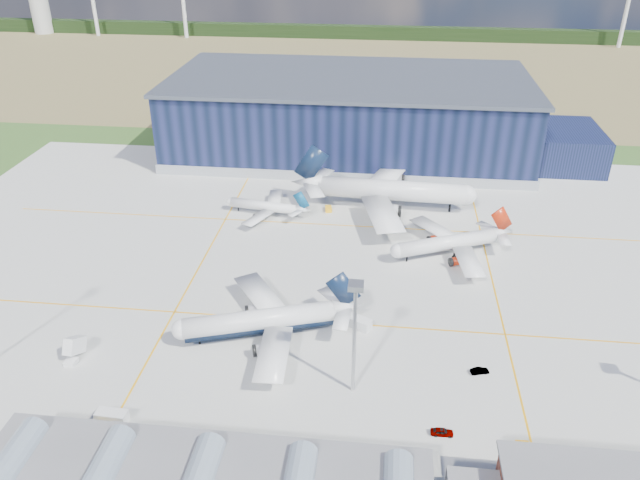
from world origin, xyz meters
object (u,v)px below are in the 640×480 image
Objects in this scene: car_b at (480,371)px; gse_van_a at (112,417)px; hangar at (357,118)px; light_mast_center at (355,321)px; airliner_regional at (264,201)px; gse_van_b at (359,323)px; gse_tug_c at (328,209)px; gse_cart_b at (394,208)px; airstair at (76,349)px; airliner_red at (448,236)px; car_a at (442,432)px; airliner_widebody at (392,180)px; airliner_navy at (259,311)px; gse_tug_a at (96,433)px; gse_tug_b at (523,451)px.

gse_van_a is at bearing 91.91° from car_b.
light_mast_center is (7.19, -124.80, 3.82)m from hangar.
airliner_regional reaches higher than gse_van_b.
gse_cart_b is at bearing -0.18° from gse_tug_c.
gse_tug_c is at bearing 64.03° from airstair.
airliner_red is 8.93× the size of car_a.
car_a is at bearing -80.87° from gse_tug_c.
car_b is (53.25, -62.02, -3.55)m from airliner_regional.
hangar is 106.55m from gse_van_b.
airstair reaches higher than car_b.
airstair is (-60.88, -73.12, 0.94)m from gse_cart_b.
airliner_widebody is (-14.03, 26.01, 3.14)m from airliner_red.
hangar is 6.30× the size of light_mast_center.
light_mast_center is 56.05m from airstair.
airliner_widebody is at bearing -157.25° from airliner_regional.
airliner_navy reaches higher than gse_van_a.
gse_van_b is at bearing 47.98° from car_b.
airliner_regional is at bearing -43.63° from airliner_red.
gse_tug_a reaches higher than car_b.
light_mast_center is 25.67m from airliner_navy.
gse_tug_b is (47.93, -25.46, -5.72)m from airliner_navy.
airstair is (-12.64, 19.53, 0.88)m from gse_tug_a.
light_mast_center reaches higher than airliner_regional.
car_a is (22.68, -133.93, -10.97)m from hangar.
airstair is (-24.39, -65.76, -2.51)m from airliner_regional.
airstair is 77.73m from car_b.
airliner_navy is 11.15× the size of gse_tug_a.
airliner_red is at bearing 95.73° from gse_tug_b.
light_mast_center is 23.28m from car_a.
hangar is 27.35× the size of gse_van_a.
gse_van_a is 1.85× the size of gse_tug_c.
airliner_red is 28.70m from gse_cart_b.
gse_tug_c is at bearing 113.69° from gse_cart_b.
gse_tug_a is at bearing -158.94° from light_mast_center.
light_mast_center reaches higher than airliner_navy.
gse_cart_b is at bearing 5.31° from car_a.
airliner_regional reaches higher than gse_van_a.
gse_van_a is (-20.42, -26.36, -5.25)m from airliner_navy.
airliner_widebody is 10.20× the size of gse_van_b.
gse_van_a is 1.51× the size of car_b.
gse_van_b is 32.14m from car_a.
hangar is at bearing -102.59° from airliner_regional.
gse_tug_c is at bearing 41.05° from gse_van_b.
gse_tug_c is 18.87m from gse_cart_b.
airliner_navy reaches higher than gse_tug_a.
gse_van_a is at bearing -103.48° from hangar.
airstair is (-47.01, -121.28, -10.00)m from hangar.
airliner_red is at bearing -44.00° from gse_tug_c.
gse_van_a is at bearing 178.95° from gse_tug_b.
airstair is at bearing -111.19° from hangar.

